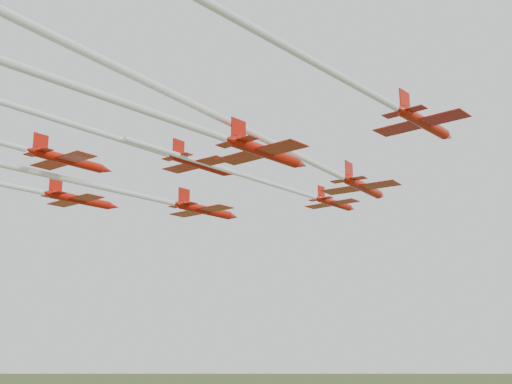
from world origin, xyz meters
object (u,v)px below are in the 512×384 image
at_px(jet_row2_right, 297,155).
at_px(jet_row3_left, 17,187).
at_px(jet_row4_right, 69,84).
at_px(jet_lead, 296,191).
at_px(jet_row3_right, 329,70).
at_px(jet_row3_mid, 135,144).
at_px(jet_row2_left, 112,189).

distance_m(jet_row2_right, jet_row3_left, 39.97).
xyz_separation_m(jet_row3_left, jet_row4_right, (34.46, -30.48, -3.83)).
xyz_separation_m(jet_lead, jet_row3_right, (16.21, -35.86, -0.84)).
relative_size(jet_lead, jet_row3_mid, 0.95).
height_order(jet_row2_right, jet_row3_right, jet_row3_right).
xyz_separation_m(jet_row2_left, jet_row3_right, (33.26, -19.51, 0.83)).
height_order(jet_lead, jet_row4_right, jet_lead).
bearing_deg(jet_row2_right, jet_row3_right, -52.78).
relative_size(jet_row2_right, jet_row3_right, 1.12).
bearing_deg(jet_row3_right, jet_lead, 131.00).
relative_size(jet_row2_right, jet_row3_left, 1.32).
bearing_deg(jet_row3_right, jet_row3_mid, 172.70).
distance_m(jet_row3_left, jet_row4_right, 46.17).
bearing_deg(jet_row3_mid, jet_row3_left, 174.08).
height_order(jet_row3_mid, jet_row4_right, jet_row3_mid).
bearing_deg(jet_row3_left, jet_row3_mid, -4.51).
height_order(jet_row3_mid, jet_row3_right, jet_row3_mid).
height_order(jet_row2_left, jet_row3_right, jet_row3_right).
relative_size(jet_row2_left, jet_row2_right, 1.00).
xyz_separation_m(jet_row2_left, jet_row3_left, (-15.05, 0.19, 1.85)).
height_order(jet_lead, jet_row2_right, jet_lead).
distance_m(jet_row3_left, jet_row3_right, 52.18).
relative_size(jet_row3_mid, jet_row3_right, 0.80).
bearing_deg(jet_row4_right, jet_row3_right, 54.58).
distance_m(jet_lead, jet_row2_right, 21.24).
xyz_separation_m(jet_row2_left, jet_row2_right, (24.72, -3.40, 0.15)).
height_order(jet_row2_left, jet_row3_left, jet_row3_left).
bearing_deg(jet_row3_mid, jet_lead, 87.41).
bearing_deg(jet_row3_mid, jet_row3_right, -9.52).
relative_size(jet_row3_left, jet_row3_right, 0.85).
bearing_deg(jet_row3_mid, jet_row2_left, 150.90).
distance_m(jet_lead, jet_row4_right, 46.84).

